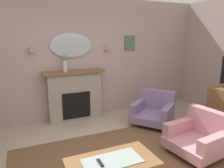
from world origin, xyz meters
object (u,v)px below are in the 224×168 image
Objects in this scene: wall_sconce_left at (31,49)px; framed_picture at (130,43)px; tv_remote at (100,163)px; armchair_by_coffee_table at (200,136)px; coffee_table at (112,165)px; mantel_vase_centre at (65,62)px; wall_sconce_right at (107,47)px; fireplace at (75,96)px; armchair_near_fireplace at (154,110)px; wall_mirror at (71,46)px.

wall_sconce_left is 2.35m from framed_picture.
armchair_by_coffee_table is at bearing 7.63° from tv_remote.
mantel_vase_centre is at bearing 90.22° from coffee_table.
wall_sconce_left is at bearing 104.04° from coffee_table.
mantel_vase_centre reaches higher than coffee_table.
framed_picture is at bearing 5.27° from wall_sconce_right.
fireplace is 9.71× the size of wall_sconce_left.
wall_sconce_left is 1.70m from wall_sconce_right.
framed_picture is 0.39× the size of armchair_by_coffee_table.
wall_sconce_right is 0.88× the size of tv_remote.
wall_sconce_right is at bearing 105.52° from armchair_by_coffee_table.
armchair_near_fireplace is (2.40, -1.02, -1.35)m from wall_sconce_left.
mantel_vase_centre is 0.35× the size of armchair_near_fireplace.
fireplace is 2.57m from tv_remote.
coffee_table is (-0.19, -2.69, -1.33)m from wall_mirror.
armchair_near_fireplace is (1.75, -0.90, -1.05)m from mantel_vase_centre.
wall_mirror is 1.05× the size of armchair_by_coffee_table.
wall_sconce_right is at bearing 124.57° from armchair_near_fireplace.
wall_mirror is at bearing 121.84° from armchair_by_coffee_table.
wall_sconce_left is at bearing -178.54° from framed_picture.
fireplace is at bearing 149.17° from armchair_near_fireplace.
wall_mirror reaches higher than fireplace.
coffee_table is at bearing -89.78° from mantel_vase_centre.
wall_sconce_right is (1.70, 0.00, 0.00)m from wall_sconce_left.
wall_sconce_left is 0.12× the size of armchair_near_fireplace.
wall_sconce_left is 2.94m from armchair_near_fireplace.
mantel_vase_centre is at bearing -171.94° from fireplace.
framed_picture is at bearing 92.71° from armchair_near_fireplace.
wall_mirror is 1.50m from framed_picture.
wall_mirror is at bearing 145.46° from armchair_near_fireplace.
wall_sconce_left reaches higher than armchair_near_fireplace.
coffee_table is at bearing -137.08° from armchair_near_fireplace.
wall_mirror is at bearing 3.37° from wall_sconce_left.
wall_sconce_left is at bearing 134.71° from armchair_by_coffee_table.
framed_picture reaches higher than fireplace.
fireplace is 2.56m from coffee_table.
framed_picture reaches higher than coffee_table.
coffee_table is at bearing -94.06° from wall_mirror.
armchair_by_coffee_table reaches higher than coffee_table.
framed_picture is 0.32× the size of armchair_near_fireplace.
wall_mirror is at bearing -179.62° from framed_picture.
wall_mirror reaches higher than wall_sconce_right.
fireplace reaches higher than armchair_by_coffee_table.
armchair_near_fireplace is (1.55, -0.93, -0.27)m from fireplace.
mantel_vase_centre reaches higher than armchair_by_coffee_table.
fireplace is 2.76m from armchair_by_coffee_table.
mantel_vase_centre is 2.68m from tv_remote.
wall_mirror is at bearing 176.63° from wall_sconce_right.
tv_remote is at bearing 179.77° from coffee_table.
wall_mirror is 0.85m from wall_sconce_right.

